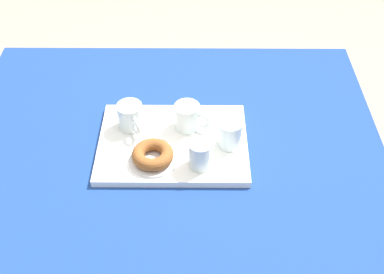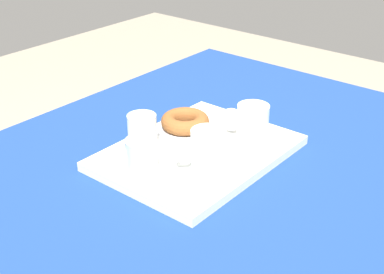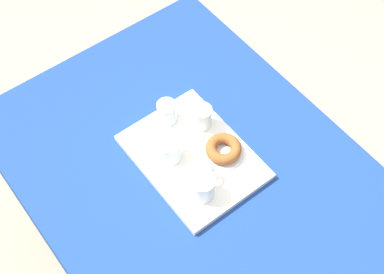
{
  "view_description": "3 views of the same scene",
  "coord_description": "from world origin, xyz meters",
  "px_view_note": "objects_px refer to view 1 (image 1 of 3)",
  "views": [
    {
      "loc": [
        -0.07,
        1.08,
        1.77
      ],
      "look_at": [
        -0.07,
        0.02,
        0.77
      ],
      "focal_mm": 46.51,
      "sensor_mm": 36.0,
      "label": 1
    },
    {
      "loc": [
        -0.87,
        -0.66,
        1.35
      ],
      "look_at": [
        -0.03,
        0.03,
        0.8
      ],
      "focal_mm": 50.94,
      "sensor_mm": 36.0,
      "label": 2
    },
    {
      "loc": [
        0.72,
        -0.54,
        2.27
      ],
      "look_at": [
        -0.06,
        0.06,
        0.78
      ],
      "focal_mm": 51.17,
      "sensor_mm": 36.0,
      "label": 3
    }
  ],
  "objects_px": {
    "tea_mug_right": "(131,117)",
    "sugar_donut_left": "(153,154)",
    "donut_plate_left": "(153,160)",
    "dining_table": "(171,163)",
    "water_glass_far": "(200,155)",
    "tea_mug_left": "(188,117)",
    "serving_tray": "(173,143)",
    "water_glass_near": "(230,136)"
  },
  "relations": [
    {
      "from": "tea_mug_right",
      "to": "sugar_donut_left",
      "type": "distance_m",
      "value": 0.16
    },
    {
      "from": "tea_mug_right",
      "to": "donut_plate_left",
      "type": "relative_size",
      "value": 0.81
    },
    {
      "from": "dining_table",
      "to": "water_glass_far",
      "type": "distance_m",
      "value": 0.22
    },
    {
      "from": "tea_mug_right",
      "to": "tea_mug_left",
      "type": "bearing_deg",
      "value": -179.98
    },
    {
      "from": "dining_table",
      "to": "water_glass_far",
      "type": "xyz_separation_m",
      "value": [
        -0.09,
        0.12,
        0.16
      ]
    },
    {
      "from": "tea_mug_right",
      "to": "donut_plate_left",
      "type": "bearing_deg",
      "value": 117.56
    },
    {
      "from": "serving_tray",
      "to": "water_glass_far",
      "type": "distance_m",
      "value": 0.14
    },
    {
      "from": "dining_table",
      "to": "water_glass_far",
      "type": "bearing_deg",
      "value": 126.26
    },
    {
      "from": "sugar_donut_left",
      "to": "water_glass_far",
      "type": "bearing_deg",
      "value": 173.36
    },
    {
      "from": "tea_mug_left",
      "to": "donut_plate_left",
      "type": "bearing_deg",
      "value": 56.09
    },
    {
      "from": "serving_tray",
      "to": "tea_mug_left",
      "type": "bearing_deg",
      "value": -125.53
    },
    {
      "from": "water_glass_far",
      "to": "tea_mug_right",
      "type": "bearing_deg",
      "value": -37.46
    },
    {
      "from": "tea_mug_right",
      "to": "water_glass_near",
      "type": "height_order",
      "value": "water_glass_near"
    },
    {
      "from": "tea_mug_right",
      "to": "sugar_donut_left",
      "type": "bearing_deg",
      "value": 117.56
    },
    {
      "from": "dining_table",
      "to": "tea_mug_right",
      "type": "xyz_separation_m",
      "value": [
        0.12,
        -0.03,
        0.16
      ]
    },
    {
      "from": "water_glass_near",
      "to": "donut_plate_left",
      "type": "distance_m",
      "value": 0.23
    },
    {
      "from": "water_glass_far",
      "to": "donut_plate_left",
      "type": "height_order",
      "value": "water_glass_far"
    },
    {
      "from": "tea_mug_right",
      "to": "water_glass_far",
      "type": "distance_m",
      "value": 0.26
    },
    {
      "from": "water_glass_near",
      "to": "sugar_donut_left",
      "type": "distance_m",
      "value": 0.23
    },
    {
      "from": "serving_tray",
      "to": "dining_table",
      "type": "bearing_deg",
      "value": -65.87
    },
    {
      "from": "tea_mug_left",
      "to": "sugar_donut_left",
      "type": "relative_size",
      "value": 0.94
    },
    {
      "from": "water_glass_near",
      "to": "serving_tray",
      "type": "bearing_deg",
      "value": -5.63
    },
    {
      "from": "tea_mug_left",
      "to": "water_glass_near",
      "type": "relative_size",
      "value": 1.32
    },
    {
      "from": "dining_table",
      "to": "sugar_donut_left",
      "type": "xyz_separation_m",
      "value": [
        0.04,
        0.11,
        0.15
      ]
    },
    {
      "from": "sugar_donut_left",
      "to": "donut_plate_left",
      "type": "bearing_deg",
      "value": 0.0
    },
    {
      "from": "dining_table",
      "to": "water_glass_near",
      "type": "relative_size",
      "value": 15.27
    },
    {
      "from": "donut_plate_left",
      "to": "sugar_donut_left",
      "type": "xyz_separation_m",
      "value": [
        0.0,
        0.0,
        0.02
      ]
    },
    {
      "from": "dining_table",
      "to": "donut_plate_left",
      "type": "xyz_separation_m",
      "value": [
        0.04,
        0.11,
        0.13
      ]
    },
    {
      "from": "dining_table",
      "to": "tea_mug_left",
      "type": "xyz_separation_m",
      "value": [
        -0.05,
        -0.03,
        0.16
      ]
    },
    {
      "from": "dining_table",
      "to": "donut_plate_left",
      "type": "distance_m",
      "value": 0.17
    },
    {
      "from": "serving_tray",
      "to": "sugar_donut_left",
      "type": "height_order",
      "value": "sugar_donut_left"
    },
    {
      "from": "tea_mug_right",
      "to": "donut_plate_left",
      "type": "height_order",
      "value": "tea_mug_right"
    },
    {
      "from": "serving_tray",
      "to": "tea_mug_right",
      "type": "bearing_deg",
      "value": -25.41
    },
    {
      "from": "dining_table",
      "to": "sugar_donut_left",
      "type": "relative_size",
      "value": 10.85
    },
    {
      "from": "tea_mug_left",
      "to": "water_glass_far",
      "type": "xyz_separation_m",
      "value": [
        -0.04,
        0.16,
        0.0
      ]
    },
    {
      "from": "donut_plate_left",
      "to": "water_glass_near",
      "type": "bearing_deg",
      "value": -163.12
    },
    {
      "from": "serving_tray",
      "to": "sugar_donut_left",
      "type": "relative_size",
      "value": 3.71
    },
    {
      "from": "serving_tray",
      "to": "donut_plate_left",
      "type": "xyz_separation_m",
      "value": [
        0.05,
        0.08,
        0.01
      ]
    },
    {
      "from": "water_glass_near",
      "to": "sugar_donut_left",
      "type": "height_order",
      "value": "water_glass_near"
    },
    {
      "from": "serving_tray",
      "to": "water_glass_near",
      "type": "xyz_separation_m",
      "value": [
        -0.16,
        0.02,
        0.05
      ]
    },
    {
      "from": "dining_table",
      "to": "tea_mug_left",
      "type": "bearing_deg",
      "value": -147.96
    },
    {
      "from": "donut_plate_left",
      "to": "sugar_donut_left",
      "type": "relative_size",
      "value": 1.15
    }
  ]
}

